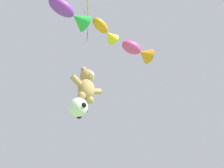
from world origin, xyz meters
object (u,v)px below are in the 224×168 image
object	(u,v)px
soccer_ball_kite	(78,107)
fish_kite_tangerine	(106,31)
teddy_bear_kite	(87,85)
fish_kite_magenta	(138,51)
fish_kite_violet	(71,14)
diamond_kite	(87,10)

from	to	relation	value
soccer_ball_kite	fish_kite_tangerine	bearing A→B (deg)	-57.75
teddy_bear_kite	fish_kite_magenta	size ratio (longest dim) A/B	0.88
fish_kite_magenta	fish_kite_tangerine	xyz separation A→B (m)	(-2.64, 0.10, -0.24)
soccer_ball_kite	fish_kite_violet	world-z (taller)	fish_kite_violet
fish_kite_tangerine	diamond_kite	world-z (taller)	diamond_kite
fish_kite_magenta	fish_kite_tangerine	size ratio (longest dim) A/B	1.15
soccer_ball_kite	teddy_bear_kite	bearing A→B (deg)	9.82
soccer_ball_kite	diamond_kite	size ratio (longest dim) A/B	0.29
fish_kite_magenta	diamond_kite	size ratio (longest dim) A/B	0.67
teddy_bear_kite	fish_kite_tangerine	world-z (taller)	fish_kite_tangerine
fish_kite_magenta	diamond_kite	bearing A→B (deg)	169.76
fish_kite_magenta	fish_kite_violet	bearing A→B (deg)	175.11
teddy_bear_kite	diamond_kite	size ratio (longest dim) A/B	0.59
fish_kite_violet	diamond_kite	bearing A→B (deg)	11.67
teddy_bear_kite	diamond_kite	world-z (taller)	diamond_kite
teddy_bear_kite	fish_kite_violet	xyz separation A→B (m)	(-1.90, -0.74, 3.07)
fish_kite_violet	soccer_ball_kite	bearing A→B (deg)	24.38
fish_kite_tangerine	soccer_ball_kite	bearing A→B (deg)	122.25
fish_kite_tangerine	fish_kite_magenta	bearing A→B (deg)	-2.11
soccer_ball_kite	fish_kite_magenta	bearing A→B (deg)	-18.31
teddy_bear_kite	fish_kite_tangerine	distance (m)	3.39
fish_kite_violet	diamond_kite	xyz separation A→B (m)	(1.16, 0.24, 1.60)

